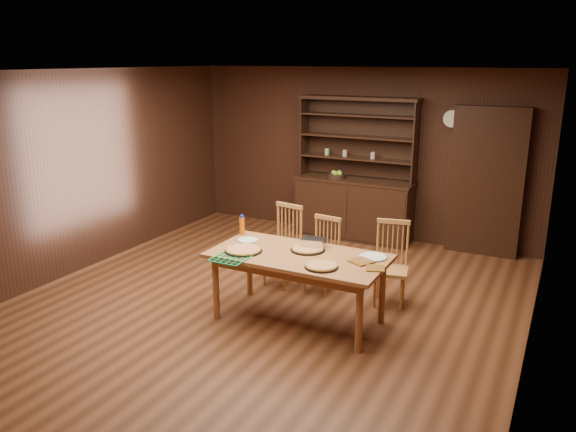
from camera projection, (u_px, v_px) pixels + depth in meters
The scene contains 20 objects.
floor at pixel (269, 302), 6.49m from camera, with size 6.00×6.00×0.00m, color brown.
room_shell at pixel (267, 168), 6.06m from camera, with size 6.00×6.00×6.00m.
china_hutch at pixel (354, 201), 8.69m from camera, with size 1.84×0.52×2.17m.
doorway at pixel (486, 182), 7.86m from camera, with size 1.00×0.18×2.10m, color black.
wall_clock at pixel (452, 119), 7.92m from camera, with size 0.30×0.05×0.30m.
dining_table at pixel (298, 262), 5.88m from camera, with size 1.85×0.92×0.75m.
chair_left at pixel (285, 242), 6.94m from camera, with size 0.47×0.46×1.00m.
chair_center at pixel (324, 252), 6.74m from camera, with size 0.41×0.39×0.91m.
chair_right at pixel (391, 260), 6.40m from camera, with size 0.46×0.45×0.96m.
pizza_left at pixel (243, 250), 5.94m from camera, with size 0.40×0.40×0.04m.
pizza_right at pixel (321, 266), 5.48m from camera, with size 0.34×0.34×0.04m.
pizza_center at pixel (308, 249), 5.97m from camera, with size 0.37×0.37×0.04m.
cooling_rack at pixel (230, 258), 5.73m from camera, with size 0.33×0.33×0.02m, color #0CA356, non-canonical shape.
plate_left at pixel (248, 240), 6.29m from camera, with size 0.24×0.24×0.02m.
plate_right at pixel (373, 257), 5.76m from camera, with size 0.29×0.29×0.02m.
foil_dish at pixel (313, 243), 6.07m from camera, with size 0.25×0.18×0.10m, color white.
juice_bottle at pixel (242, 225), 6.49m from camera, with size 0.06×0.06×0.23m.
pot_holder_a at pixel (375, 268), 5.45m from camera, with size 0.18×0.18×0.01m, color red.
pot_holder_b at pixel (361, 262), 5.63m from camera, with size 0.20×0.20×0.02m, color red.
fruit_bowl at pixel (337, 175), 8.65m from camera, with size 0.26×0.26×0.12m.
Camera 1 is at (2.91, -5.22, 2.73)m, focal length 35.00 mm.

